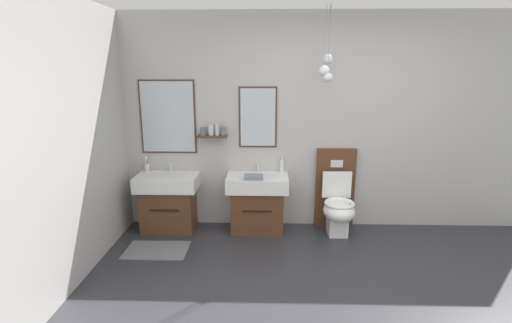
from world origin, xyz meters
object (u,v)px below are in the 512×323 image
(vanity_sink_left, at_px, (169,200))
(vanity_sink_right, at_px, (257,201))
(toothbrush_cup, at_px, (147,167))
(folded_hand_towel, at_px, (254,177))
(toilet, at_px, (337,202))
(soap_dispenser, at_px, (282,166))

(vanity_sink_left, bearing_deg, vanity_sink_right, 0.00)
(vanity_sink_left, relative_size, toothbrush_cup, 3.74)
(vanity_sink_left, distance_m, folded_hand_towel, 1.12)
(toothbrush_cup, bearing_deg, toilet, -3.91)
(vanity_sink_right, height_order, soap_dispenser, soap_dispenser)
(vanity_sink_right, height_order, folded_hand_towel, folded_hand_towel)
(toothbrush_cup, bearing_deg, folded_hand_towel, -12.46)
(toilet, height_order, soap_dispenser, toilet)
(vanity_sink_left, xyz_separation_m, folded_hand_towel, (1.05, -0.14, 0.35))
(toothbrush_cup, relative_size, soap_dispenser, 1.03)
(vanity_sink_right, xyz_separation_m, toothbrush_cup, (-1.38, 0.16, 0.38))
(toilet, height_order, toothbrush_cup, toilet)
(toilet, xyz_separation_m, soap_dispenser, (-0.67, 0.17, 0.40))
(toothbrush_cup, bearing_deg, vanity_sink_left, -28.89)
(vanity_sink_right, bearing_deg, toothbrush_cup, 173.45)
(soap_dispenser, height_order, folded_hand_towel, soap_dispenser)
(vanity_sink_right, bearing_deg, folded_hand_towel, -106.17)
(toothbrush_cup, height_order, soap_dispenser, toothbrush_cup)
(soap_dispenser, bearing_deg, toothbrush_cup, -179.64)
(toothbrush_cup, bearing_deg, vanity_sink_right, -6.55)
(vanity_sink_left, relative_size, soap_dispenser, 3.84)
(folded_hand_towel, bearing_deg, toilet, 7.71)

